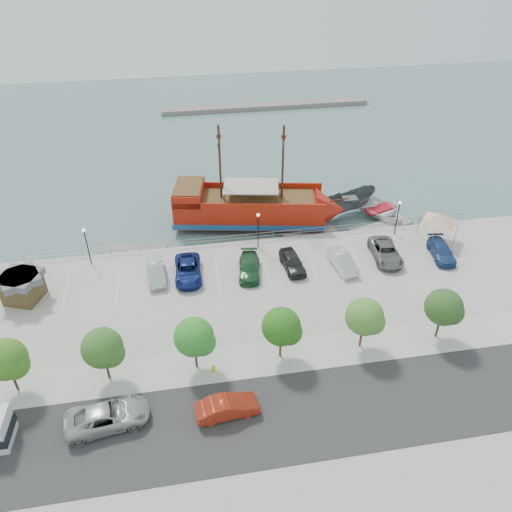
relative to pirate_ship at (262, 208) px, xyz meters
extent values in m
plane|color=slate|center=(-1.56, -12.84, -2.20)|extent=(160.00, 160.00, 0.00)
cube|color=#AAA498|center=(-1.56, -33.84, -1.80)|extent=(100.00, 58.00, 1.20)
cube|color=#313131|center=(-1.56, -28.84, -1.19)|extent=(100.00, 8.00, 0.04)
cube|color=#BBB6AA|center=(-1.56, -22.84, -1.18)|extent=(100.00, 4.00, 0.05)
cylinder|color=gray|center=(-1.56, -5.04, -0.25)|extent=(50.00, 0.06, 0.06)
cylinder|color=gray|center=(-1.56, -5.04, -0.65)|extent=(50.00, 0.06, 0.06)
cube|color=gray|center=(8.44, 42.16, -1.80)|extent=(40.00, 3.00, 0.80)
cube|color=#A51B0A|center=(-1.47, 0.28, -0.10)|extent=(18.35, 8.71, 2.87)
cube|color=navy|center=(-1.47, 0.28, -1.04)|extent=(18.74, 9.10, 0.66)
cone|color=#A51B0A|center=(8.05, -1.53, -0.10)|extent=(4.45, 5.86, 5.29)
cube|color=#A51B0A|center=(-8.51, 1.62, 2.10)|extent=(4.28, 6.03, 1.54)
cube|color=brown|center=(-8.51, 1.62, 2.93)|extent=(3.98, 5.56, 0.13)
cube|color=brown|center=(-0.93, 0.18, 1.39)|extent=(14.98, 7.44, 0.17)
cube|color=#A51B0A|center=(-0.98, 2.88, 1.72)|extent=(17.36, 3.52, 0.77)
cube|color=#A51B0A|center=(-1.97, -2.32, 1.72)|extent=(17.36, 3.52, 0.77)
cylinder|color=#382111|center=(2.31, -0.44, 5.85)|extent=(0.31, 0.31, 9.04)
cylinder|color=#382111|center=(-4.72, 0.90, 5.85)|extent=(0.31, 0.31, 9.04)
cylinder|color=#382111|center=(2.31, -0.44, 8.60)|extent=(0.77, 3.28, 0.15)
cylinder|color=#382111|center=(-4.72, 0.90, 8.60)|extent=(0.77, 3.28, 0.15)
cube|color=#BFB99F|center=(-1.26, 0.24, 2.98)|extent=(7.06, 5.31, 0.13)
cylinder|color=#382111|center=(8.81, -1.68, 1.22)|extent=(2.73, 0.69, 0.65)
imported|color=#444A4D|center=(11.32, 0.65, -0.78)|extent=(7.80, 4.76, 2.83)
imported|color=white|center=(14.93, -0.66, -1.43)|extent=(7.56, 8.77, 1.53)
cube|color=gray|center=(-15.19, -3.64, -1.99)|extent=(7.42, 3.71, 0.41)
cube|color=gray|center=(5.24, -3.64, -2.01)|extent=(6.69, 3.10, 0.37)
cube|color=gray|center=(14.26, -3.64, -1.98)|extent=(7.87, 4.66, 0.43)
cube|color=#513F22|center=(-25.20, -11.30, -0.10)|extent=(3.87, 3.87, 2.20)
cube|color=#55565B|center=(-25.20, -11.30, 1.25)|extent=(4.38, 4.38, 0.70)
cylinder|color=slate|center=(16.86, -6.99, 0.02)|extent=(0.09, 0.09, 2.44)
cylinder|color=slate|center=(19.72, -6.63, 0.02)|extent=(0.09, 0.09, 2.44)
cylinder|color=slate|center=(17.22, -9.85, 0.02)|extent=(0.09, 0.09, 2.44)
cylinder|color=slate|center=(20.08, -9.49, 0.02)|extent=(0.09, 0.09, 2.44)
pyramid|color=silver|center=(18.47, -8.24, 2.18)|extent=(5.20, 5.20, 1.00)
imported|color=#A3A3A3|center=(-16.31, -27.27, -0.36)|extent=(6.37, 3.62, 1.68)
imported|color=#AF2D16|center=(-7.62, -27.88, -0.42)|extent=(4.88, 2.13, 1.56)
cylinder|color=yellow|center=(-8.24, -23.64, -0.89)|extent=(0.25, 0.25, 0.62)
sphere|color=yellow|center=(-8.24, -23.64, -0.56)|extent=(0.27, 0.27, 0.27)
cylinder|color=black|center=(-19.56, -6.34, 0.80)|extent=(0.12, 0.12, 4.00)
sphere|color=#FFF2CC|center=(-19.56, -6.34, 2.90)|extent=(0.36, 0.36, 0.36)
cylinder|color=black|center=(-1.56, -6.34, 0.80)|extent=(0.12, 0.12, 4.00)
sphere|color=#FFF2CC|center=(-1.56, -6.34, 2.90)|extent=(0.36, 0.36, 0.36)
cylinder|color=black|center=(14.44, -6.34, 0.80)|extent=(0.12, 0.12, 4.00)
sphere|color=#FFF2CC|center=(14.44, -6.34, 2.90)|extent=(0.36, 0.36, 0.36)
cylinder|color=#473321|center=(-23.56, -22.84, -0.10)|extent=(0.20, 0.20, 2.20)
sphere|color=#35641A|center=(-23.56, -22.84, 2.20)|extent=(3.20, 3.20, 3.20)
sphere|color=#35641A|center=(-22.96, -23.14, 1.80)|extent=(2.20, 2.20, 2.20)
cylinder|color=#473321|center=(-16.56, -22.84, -0.10)|extent=(0.20, 0.20, 2.20)
sphere|color=#2F5820|center=(-16.56, -22.84, 2.20)|extent=(3.20, 3.20, 3.20)
sphere|color=#2F5820|center=(-15.96, -23.14, 1.80)|extent=(2.20, 2.20, 2.20)
cylinder|color=#473321|center=(-9.56, -22.84, -0.10)|extent=(0.20, 0.20, 2.20)
sphere|color=#297224|center=(-9.56, -22.84, 2.20)|extent=(3.20, 3.20, 3.20)
sphere|color=#297224|center=(-8.96, -23.14, 1.80)|extent=(2.20, 2.20, 2.20)
cylinder|color=#473321|center=(-2.56, -22.84, -0.10)|extent=(0.20, 0.20, 2.20)
sphere|color=#245A15|center=(-2.56, -22.84, 2.20)|extent=(3.20, 3.20, 3.20)
sphere|color=#245A15|center=(-1.96, -23.14, 1.80)|extent=(2.20, 2.20, 2.20)
cylinder|color=#473321|center=(4.44, -22.84, -0.10)|extent=(0.20, 0.20, 2.20)
sphere|color=#44742A|center=(4.44, -22.84, 2.20)|extent=(3.20, 3.20, 3.20)
sphere|color=#44742A|center=(5.04, -23.14, 1.80)|extent=(2.20, 2.20, 2.20)
cylinder|color=#473321|center=(11.44, -22.84, -0.10)|extent=(0.20, 0.20, 2.20)
sphere|color=#2A4A1D|center=(11.44, -22.84, 2.20)|extent=(3.20, 3.20, 3.20)
sphere|color=#2A4A1D|center=(12.04, -23.14, 1.80)|extent=(2.20, 2.20, 2.20)
imported|color=silver|center=(-12.74, -10.09, -0.39)|extent=(2.11, 5.03, 1.62)
imported|color=navy|center=(-9.50, -10.44, -0.41)|extent=(2.78, 5.75, 1.58)
imported|color=#21532C|center=(-3.28, -10.94, -0.45)|extent=(2.87, 5.43, 1.50)
imported|color=#252525|center=(1.28, -10.86, -0.39)|extent=(2.33, 4.89, 1.61)
imported|color=silver|center=(6.41, -11.60, -0.41)|extent=(2.33, 4.95, 1.57)
imported|color=slate|center=(11.51, -10.80, -0.39)|extent=(3.14, 5.98, 1.60)
imported|color=navy|center=(17.54, -11.51, -0.47)|extent=(2.72, 5.25, 1.45)
camera|label=1|loc=(-9.53, -51.55, 29.89)|focal=35.00mm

